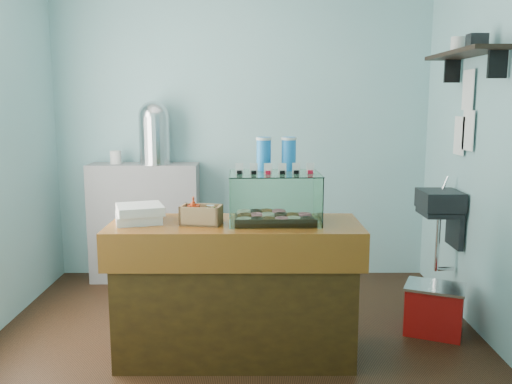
{
  "coord_description": "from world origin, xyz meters",
  "views": [
    {
      "loc": [
        0.13,
        -3.62,
        1.66
      ],
      "look_at": [
        0.13,
        -0.15,
        1.08
      ],
      "focal_mm": 38.0,
      "sensor_mm": 36.0,
      "label": 1
    }
  ],
  "objects_px": {
    "coffee_urn": "(154,131)",
    "red_cooler": "(434,309)",
    "counter": "(236,289)",
    "display_case": "(274,195)"
  },
  "relations": [
    {
      "from": "red_cooler",
      "to": "counter",
      "type": "bearing_deg",
      "value": -143.06
    },
    {
      "from": "counter",
      "to": "display_case",
      "type": "bearing_deg",
      "value": 15.97
    },
    {
      "from": "coffee_urn",
      "to": "red_cooler",
      "type": "relative_size",
      "value": 1.15
    },
    {
      "from": "coffee_urn",
      "to": "red_cooler",
      "type": "distance_m",
      "value": 2.8
    },
    {
      "from": "coffee_urn",
      "to": "red_cooler",
      "type": "height_order",
      "value": "coffee_urn"
    },
    {
      "from": "display_case",
      "to": "coffee_urn",
      "type": "bearing_deg",
      "value": 122.98
    },
    {
      "from": "coffee_urn",
      "to": "display_case",
      "type": "bearing_deg",
      "value": -55.27
    },
    {
      "from": "counter",
      "to": "display_case",
      "type": "xyz_separation_m",
      "value": [
        0.25,
        0.07,
        0.61
      ]
    },
    {
      "from": "counter",
      "to": "coffee_urn",
      "type": "distance_m",
      "value": 1.99
    },
    {
      "from": "display_case",
      "to": "coffee_urn",
      "type": "distance_m",
      "value": 1.85
    }
  ]
}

